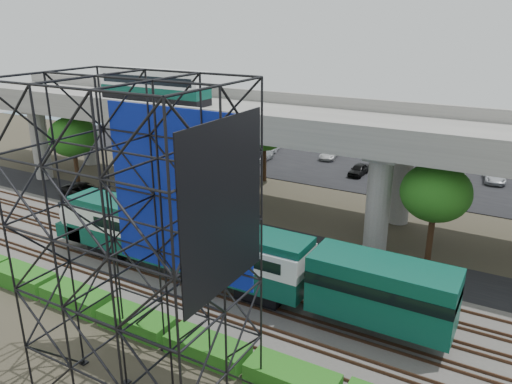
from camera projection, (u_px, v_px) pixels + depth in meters
The scene contains 13 objects.
ground at pixel (170, 292), 33.12m from camera, with size 140.00×140.00×0.00m, color #474233.
ballast_bed at pixel (188, 277), 34.73m from camera, with size 90.00×12.00×0.20m, color slate.
service_road at pixel (250, 235), 41.72m from camera, with size 90.00×5.00×0.08m, color black.
parking_lot at pixel (346, 166), 61.01m from camera, with size 90.00×18.00×0.08m, color black.
harbor_water at pixel (394, 132), 79.08m from camera, with size 140.00×40.00×0.03m, color #466674.
rail_tracks at pixel (188, 275), 34.67m from camera, with size 90.00×9.52×0.16m.
commuter_train at pixel (205, 246), 33.10m from camera, with size 29.30×3.06×4.30m.
overpass at pixel (271, 125), 44.01m from camera, with size 80.00×12.00×12.40m.
scaffold_tower at pixel (138, 254), 21.68m from camera, with size 9.36×6.36×15.00m.
hedge_strip at pixel (136, 321), 28.93m from camera, with size 34.60×1.80×1.20m.
trees at pixel (237, 149), 46.72m from camera, with size 40.94×16.94×7.69m.
suv at pixel (84, 191), 49.76m from camera, with size 2.47×5.36×1.49m, color black.
parked_cars at pixel (361, 164), 59.50m from camera, with size 34.92×9.72×1.30m.
Camera 1 is at (19.30, -22.46, 17.20)m, focal length 35.00 mm.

